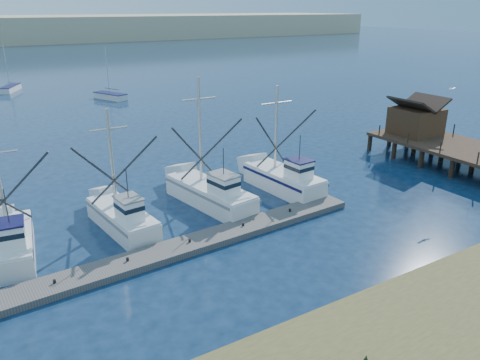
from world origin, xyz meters
name	(u,v)px	position (x,y,z in m)	size (l,w,h in m)	color
ground	(328,261)	(0.00, 0.00, 0.00)	(500.00, 500.00, 0.00)	#0C1F36
floating_dock	(144,259)	(-9.25, 5.43, 0.21)	(30.89, 2.06, 0.41)	#5C5753
timber_pier	(446,136)	(21.50, 8.46, 2.57)	(7.00, 20.00, 8.00)	black
trawler_fleet	(137,213)	(-7.93, 10.28, 0.94)	(30.31, 8.53, 9.29)	silver
sailboat_near	(110,96)	(3.97, 56.80, 0.49)	(4.15, 6.26, 8.10)	silver
sailboat_far	(10,88)	(-8.80, 73.14, 0.49)	(4.18, 6.43, 8.10)	silver
flying_gull	(451,89)	(16.58, 5.33, 7.83)	(1.12, 0.20, 0.20)	white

